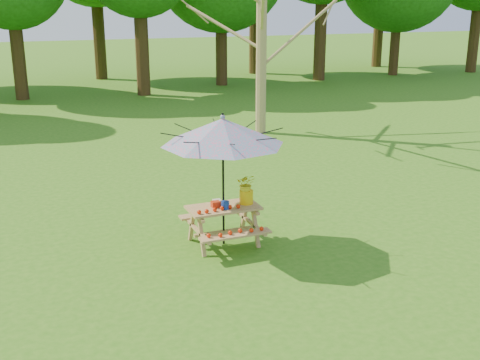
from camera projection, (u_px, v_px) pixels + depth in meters
name	position (u px, v px, depth m)	size (l,w,h in m)	color
picnic_table	(224.00, 226.00, 10.15)	(1.20, 1.32, 0.67)	#A16A49
patio_umbrella	(223.00, 132.00, 9.68)	(2.37, 2.37, 2.25)	black
produce_bins	(220.00, 204.00, 10.02)	(0.25, 0.43, 0.13)	red
tomatoes_row	(219.00, 209.00, 9.83)	(0.77, 0.13, 0.07)	red
flower_bucket	(246.00, 188.00, 10.13)	(0.40, 0.37, 0.52)	yellow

